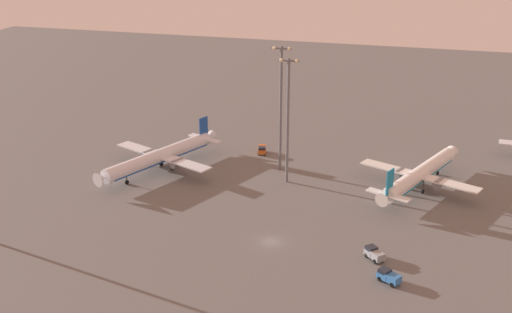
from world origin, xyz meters
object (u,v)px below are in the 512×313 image
object	(u,v)px
cargo_loader	(262,149)
maintenance_van	(374,253)
airplane_near_gate	(161,156)
apron_light_west	(281,103)
airplane_mid_apron	(419,174)
apron_light_east	(288,114)
baggage_tractor	(389,276)

from	to	relation	value
cargo_loader	maintenance_van	world-z (taller)	same
airplane_near_gate	apron_light_west	xyz separation A→B (m)	(28.79, 8.70, 13.91)
airplane_mid_apron	apron_light_east	bearing A→B (deg)	-149.24
apron_light_east	airplane_mid_apron	bearing A→B (deg)	8.14
airplane_near_gate	airplane_mid_apron	distance (m)	63.54
cargo_loader	airplane_mid_apron	bearing A→B (deg)	148.89
airplane_near_gate	airplane_mid_apron	xyz separation A→B (m)	(63.26, 5.95, -0.15)
cargo_loader	baggage_tractor	size ratio (longest dim) A/B	0.99
apron_light_west	baggage_tractor	bearing A→B (deg)	-55.85
airplane_mid_apron	maintenance_van	world-z (taller)	airplane_mid_apron
airplane_mid_apron	cargo_loader	size ratio (longest dim) A/B	8.03
airplane_mid_apron	cargo_loader	distance (m)	43.88
cargo_loader	apron_light_west	xyz separation A→B (m)	(7.47, -9.90, 16.55)
cargo_loader	airplane_near_gate	bearing A→B (deg)	26.78
airplane_mid_apron	apron_light_west	distance (m)	37.33
baggage_tractor	apron_light_east	xyz separation A→B (m)	(-27.78, 38.91, 15.95)
airplane_near_gate	apron_light_east	world-z (taller)	apron_light_east
baggage_tractor	apron_light_east	size ratio (longest dim) A/B	0.15
airplane_near_gate	cargo_loader	distance (m)	28.42
cargo_loader	apron_light_west	world-z (taller)	apron_light_west
airplane_mid_apron	cargo_loader	bearing A→B (deg)	-174.16
airplane_mid_apron	apron_light_west	xyz separation A→B (m)	(-34.47, 2.75, 14.06)
airplane_near_gate	apron_light_west	distance (m)	33.14
airplane_mid_apron	maintenance_van	bearing A→B (deg)	-77.67
cargo_loader	apron_light_west	distance (m)	20.69
airplane_near_gate	airplane_mid_apron	world-z (taller)	airplane_near_gate
airplane_near_gate	baggage_tractor	size ratio (longest dim) A/B	8.27
airplane_mid_apron	apron_light_east	xyz separation A→B (m)	(-30.98, -4.43, 13.45)
airplane_near_gate	apron_light_east	size ratio (longest dim) A/B	1.23
apron_light_east	cargo_loader	bearing A→B (deg)	122.67
maintenance_van	baggage_tractor	world-z (taller)	same
airplane_mid_apron	apron_light_west	world-z (taller)	apron_light_west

